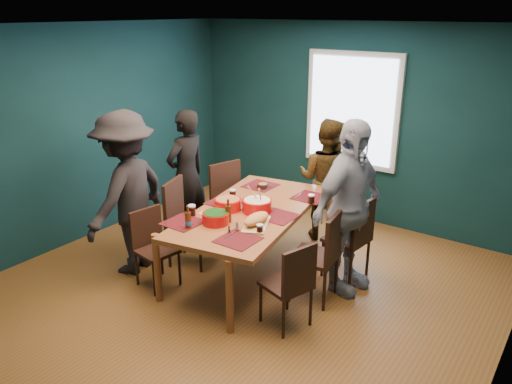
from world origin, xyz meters
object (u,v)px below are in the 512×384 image
chair_left_near (152,241)px  person_back (327,180)px  person_far_left (187,175)px  bowl_herbs (216,217)px  person_near_left (127,194)px  chair_right_far (354,234)px  chair_right_mid (323,250)px  person_right (349,208)px  chair_left_far (230,197)px  bowl_salad (228,204)px  dining_table (251,216)px  cutting_board (256,220)px  chair_left_mid (183,215)px  chair_right_near (292,280)px  bowl_dumpling (257,205)px

chair_left_near → person_back: size_ratio=0.53×
person_far_left → bowl_herbs: bearing=57.1°
chair_left_near → person_near_left: person_near_left is taller
chair_right_far → chair_right_mid: bearing=-89.9°
chair_right_mid → person_right: person_right is taller
chair_left_near → person_back: bearing=74.6°
chair_left_far → bowl_salad: size_ratio=3.50×
bowl_herbs → chair_left_near: bearing=-161.8°
person_right → person_near_left: 2.41m
dining_table → chair_right_mid: size_ratio=2.34×
bowl_herbs → chair_left_far: bearing=121.8°
person_right → person_far_left: bearing=99.0°
dining_table → cutting_board: cutting_board is taller
chair_left_mid → chair_right_near: 1.78m
chair_left_near → person_near_left: (-0.43, 0.08, 0.43)m
chair_left_mid → chair_right_far: bearing=5.4°
person_right → dining_table: bearing=120.0°
bowl_salad → person_back: bearing=75.7°
chair_right_far → person_near_left: (-2.17, -1.25, 0.38)m
chair_left_mid → person_far_left: 0.76m
person_back → bowl_herbs: bearing=76.0°
chair_left_far → person_near_left: (-0.45, -1.27, 0.33)m
chair_right_near → bowl_herbs: (-0.96, 0.08, 0.36)m
person_right → bowl_dumpling: size_ratio=5.77×
chair_right_near → person_right: bearing=102.2°
person_right → bowl_dumpling: (-0.89, -0.37, -0.05)m
chair_right_mid → bowl_herbs: chair_right_mid is taller
chair_left_near → chair_right_far: bearing=46.6°
person_back → chair_right_near: bearing=103.3°
chair_right_mid → person_near_left: bearing=-170.7°
chair_right_far → bowl_herbs: size_ratio=3.41×
dining_table → chair_left_near: bearing=-146.6°
chair_left_near → person_back: person_back is taller
dining_table → chair_right_mid: bearing=-9.4°
dining_table → bowl_herbs: bowl_herbs is taller
chair_left_mid → person_right: person_right is taller
chair_left_mid → bowl_dumpling: bowl_dumpling is taller
chair_left_far → dining_table: bearing=-22.5°
person_near_left → cutting_board: person_near_left is taller
person_back → bowl_salad: 1.58m
chair_right_far → bowl_herbs: (-1.02, -1.10, 0.32)m
chair_left_mid → bowl_salad: size_ratio=3.44×
bowl_dumpling → bowl_herbs: size_ratio=1.17×
chair_right_near → person_near_left: size_ratio=0.47×
dining_table → person_right: person_right is taller
bowl_salad → bowl_dumpling: 0.32m
chair_right_far → chair_right_near: 1.18m
chair_right_mid → person_far_left: 2.23m
chair_right_mid → person_right: bearing=67.7°
bowl_herbs → person_far_left: bearing=143.9°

